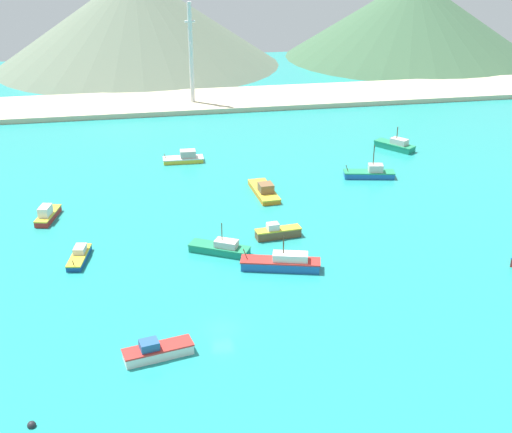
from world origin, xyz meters
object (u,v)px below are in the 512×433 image
at_px(fishing_boat_0, 395,145).
at_px(fishing_boat_1, 221,248).
at_px(fishing_boat_11, 282,263).
at_px(fishing_boat_10, 79,256).
at_px(fishing_boat_4, 157,351).
at_px(fishing_boat_6, 278,232).
at_px(fishing_boat_3, 185,158).
at_px(radio_tower, 191,55).
at_px(fishing_boat_7, 47,214).
at_px(fishing_boat_8, 264,191).
at_px(fishing_boat_9, 370,173).
at_px(buoy_1, 32,425).

distance_m(fishing_boat_0, fishing_boat_1, 57.46).
height_order(fishing_boat_1, fishing_boat_11, fishing_boat_11).
xyz_separation_m(fishing_boat_0, fishing_boat_10, (-61.40, -37.88, -0.28)).
distance_m(fishing_boat_4, fishing_boat_10, 26.33).
height_order(fishing_boat_1, fishing_boat_6, fishing_boat_1).
distance_m(fishing_boat_3, radio_tower, 44.05).
height_order(fishing_boat_7, fishing_boat_11, fishing_boat_11).
distance_m(fishing_boat_8, fishing_boat_9, 21.23).
height_order(fishing_boat_3, fishing_boat_9, fishing_boat_9).
xyz_separation_m(fishing_boat_4, buoy_1, (-12.16, -8.75, -0.64)).
height_order(fishing_boat_0, buoy_1, fishing_boat_0).
bearing_deg(radio_tower, fishing_boat_7, -114.38).
bearing_deg(fishing_boat_7, fishing_boat_4, -69.05).
bearing_deg(fishing_boat_8, buoy_1, -122.12).
relative_size(fishing_boat_3, fishing_boat_11, 0.71).
bearing_deg(fishing_boat_11, fishing_boat_8, 83.89).
bearing_deg(fishing_boat_1, fishing_boat_6, 21.13).
xyz_separation_m(fishing_boat_6, fishing_boat_8, (1.38, 16.84, -0.11)).
height_order(fishing_boat_6, fishing_boat_8, fishing_boat_8).
height_order(fishing_boat_6, fishing_boat_7, fishing_boat_7).
distance_m(fishing_boat_4, fishing_boat_6, 32.70).
bearing_deg(fishing_boat_9, fishing_boat_6, -135.93).
height_order(fishing_boat_1, fishing_boat_7, fishing_boat_1).
xyz_separation_m(fishing_boat_7, fishing_boat_11, (32.82, -22.67, 0.04)).
distance_m(fishing_boat_1, fishing_boat_9, 39.85).
bearing_deg(fishing_boat_3, buoy_1, -106.17).
height_order(fishing_boat_7, fishing_boat_10, fishing_boat_7).
bearing_deg(fishing_boat_10, fishing_boat_3, 64.71).
xyz_separation_m(fishing_boat_0, fishing_boat_3, (-43.36, 0.31, -0.08)).
xyz_separation_m(fishing_boat_8, fishing_boat_9, (20.73, 4.56, 0.11)).
height_order(fishing_boat_7, fishing_boat_9, fishing_boat_9).
xyz_separation_m(fishing_boat_1, fishing_boat_4, (-10.16, -23.01, -0.00)).
distance_m(fishing_boat_8, radio_tower, 62.87).
height_order(fishing_boat_6, fishing_boat_10, fishing_boat_6).
height_order(fishing_boat_7, buoy_1, fishing_boat_7).
bearing_deg(radio_tower, fishing_boat_3, -97.97).
height_order(fishing_boat_9, fishing_boat_11, fishing_boat_9).
bearing_deg(fishing_boat_8, fishing_boat_1, -117.07).
xyz_separation_m(fishing_boat_1, fishing_boat_6, (9.01, 3.48, 0.07)).
bearing_deg(fishing_boat_7, fishing_boat_11, -34.63).
bearing_deg(fishing_boat_7, fishing_boat_0, 18.92).
bearing_deg(radio_tower, fishing_boat_11, -87.88).
relative_size(fishing_boat_8, buoy_1, 12.99).
relative_size(fishing_boat_4, fishing_boat_7, 1.07).
relative_size(fishing_boat_8, fishing_boat_11, 0.96).
relative_size(fishing_boat_0, fishing_boat_11, 0.76).
bearing_deg(fishing_boat_6, radio_tower, 93.45).
distance_m(fishing_boat_9, fishing_boat_10, 55.85).
height_order(fishing_boat_10, radio_tower, radio_tower).
bearing_deg(fishing_boat_3, fishing_boat_8, -58.36).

